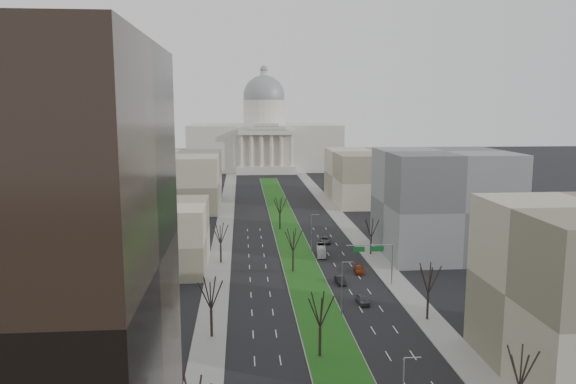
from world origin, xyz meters
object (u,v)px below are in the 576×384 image
box_van (321,250)px  car_grey_near (363,299)px  car_red (359,270)px  car_black (340,280)px  car_grey_far (325,240)px

box_van → car_grey_near: bearing=-79.2°
car_red → car_black: bearing=-121.7°
car_black → car_grey_far: (2.00, 32.82, 0.02)m
car_black → box_van: box_van is taller
car_grey_near → car_grey_far: size_ratio=0.84×
car_red → box_van: box_van is taller
car_grey_near → car_red: bearing=77.2°
car_black → car_grey_far: bearing=83.0°
car_grey_far → car_black: bearing=-86.1°
car_black → car_grey_far: size_ratio=0.82×
car_grey_near → car_grey_far: (0.03, 43.95, -0.02)m
car_black → box_van: 21.19m
car_grey_near → box_van: box_van is taller
car_grey_far → car_red: bearing=-75.6°
car_black → box_van: size_ratio=0.53×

